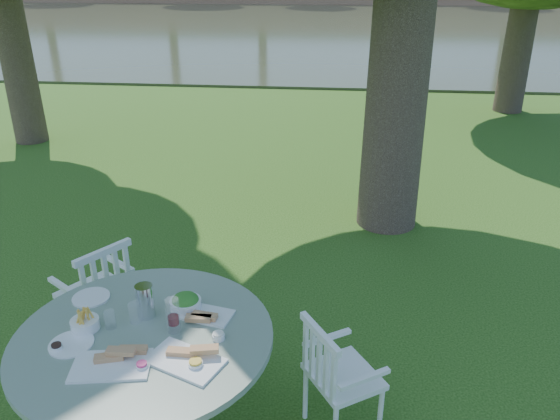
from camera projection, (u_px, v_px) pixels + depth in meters
The scene contains 6 objects.
ground at pixel (278, 309), 4.73m from camera, with size 140.00×140.00×0.00m, color #1A3F0D.
table at pixel (146, 356), 3.13m from camera, with size 1.46×1.46×0.83m.
chair_ne at pixel (332, 373), 3.28m from camera, with size 0.55×0.56×0.82m.
chair_nw at pixel (101, 290), 4.03m from camera, with size 0.61×0.62×0.90m.
tableware at pixel (145, 323), 3.09m from camera, with size 1.08×0.86×0.21m.
river at pixel (332, 27), 25.55m from camera, with size 100.00×28.00×0.12m, color #313821.
Camera 1 is at (0.44, -3.93, 2.73)m, focal length 35.00 mm.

